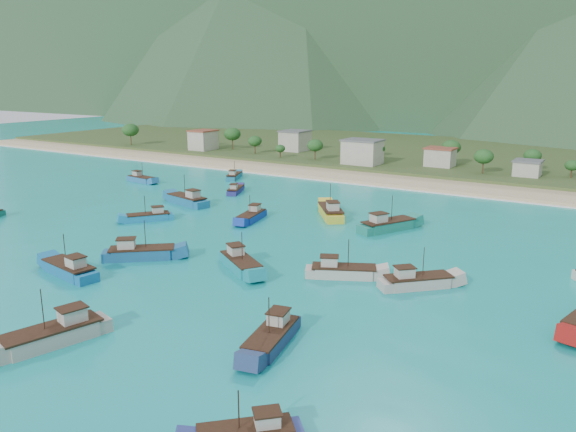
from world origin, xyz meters
The scene contains 21 objects.
ground centered at (0.00, 0.00, 0.00)m, with size 600.00×600.00×0.00m, color #0C8386.
beach centered at (0.00, 79.00, 0.00)m, with size 400.00×18.00×1.20m, color beige.
land centered at (0.00, 140.00, 0.00)m, with size 400.00×110.00×2.40m, color #385123.
surf_line centered at (0.00, 69.50, 0.00)m, with size 400.00×2.50×0.08m, color white.
village centered at (2.09, 102.00, 4.89)m, with size 213.40×28.43×7.42m.
vegetation centered at (-9.87, 102.67, 5.29)m, with size 272.19×26.00×9.05m.
boat_1 centered at (-39.31, 25.29, 0.94)m, with size 12.87×6.40×7.31m.
boat_2 centered at (-70.21, 40.23, 0.68)m, with size 10.29×4.27×5.90m.
boat_4 centered at (16.56, -22.98, 0.76)m, with size 5.27×11.13×6.33m.
boat_6 centered at (-38.08, 41.99, 0.56)m, with size 5.97×9.16×5.23m.
boat_7 centered at (13.40, 0.57, 0.75)m, with size 10.92×7.51×6.28m.
boat_10 centered at (9.00, 28.61, 0.93)m, with size 8.81×12.58×7.25m.
boat_11 centered at (-1.57, -4.59, 0.81)m, with size 11.19×8.84×6.61m.
boat_12 centered at (-4.18, -35.63, 0.90)m, with size 6.54×12.51×7.09m.
boat_13 centered at (24.22, 2.41, 0.75)m, with size 9.77×9.70×6.28m.
boat_14 centered at (-35.79, 9.70, 0.64)m, with size 8.10×9.36×5.68m.
boat_15 centered at (-18.45, -9.20, 0.86)m, with size 11.13×10.14×6.89m.
boat_20 centered at (-21.57, -20.46, 0.83)m, with size 11.73×5.10×6.70m.
boat_21 centered at (-5.42, 32.50, 0.95)m, with size 10.54×12.15×7.38m.
boat_22 centered at (-17.99, 21.17, 0.68)m, with size 5.01×10.39×5.90m.
boat_25 centered at (-51.00, 58.32, 0.61)m, with size 6.26×9.63×5.50m.
Camera 1 is at (48.43, -70.40, 28.92)m, focal length 35.00 mm.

